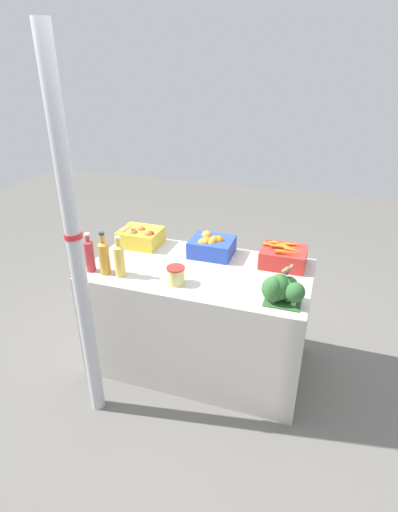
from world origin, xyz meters
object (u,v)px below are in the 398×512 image
at_px(support_pole, 76,254).
at_px(juice_bottle_amber, 104,256).
at_px(pickle_jar, 176,275).
at_px(sparrow_bird, 287,270).
at_px(orange_crate, 211,246).
at_px(juice_bottle_golden, 119,259).
at_px(broccoli_pile, 281,289).
at_px(apple_crate, 139,236).
at_px(juice_bottle_ruby, 90,255).
at_px(carrot_crate, 283,256).

bearing_deg(support_pole, juice_bottle_amber, 101.25).
xyz_separation_m(pickle_jar, sparrow_bird, (0.71, 0.01, 0.15)).
height_order(orange_crate, juice_bottle_amber, juice_bottle_amber).
bearing_deg(juice_bottle_golden, juice_bottle_amber, 180.00).
height_order(broccoli_pile, juice_bottle_amber, juice_bottle_amber).
height_order(juice_bottle_amber, pickle_jar, juice_bottle_amber).
relative_size(apple_crate, juice_bottle_golden, 1.09).
height_order(orange_crate, juice_bottle_ruby, juice_bottle_ruby).
bearing_deg(carrot_crate, sparrow_bird, -81.67).
relative_size(carrot_crate, juice_bottle_golden, 1.09).
distance_m(juice_bottle_ruby, juice_bottle_golden, 0.23).
distance_m(carrot_crate, juice_bottle_golden, 1.16).
relative_size(apple_crate, juice_bottle_ruby, 1.12).
xyz_separation_m(carrot_crate, juice_bottle_amber, (-1.15, -0.52, 0.06)).
relative_size(juice_bottle_amber, pickle_jar, 2.50).
bearing_deg(support_pole, juice_bottle_golden, 84.64).
height_order(apple_crate, sparrow_bird, sparrow_bird).
relative_size(carrot_crate, pickle_jar, 2.60).
height_order(support_pole, carrot_crate, support_pole).
xyz_separation_m(apple_crate, broccoli_pile, (1.19, -0.50, 0.01)).
distance_m(juice_bottle_ruby, sparrow_bird, 1.34).
height_order(support_pole, sparrow_bird, support_pole).
relative_size(broccoli_pile, juice_bottle_ruby, 0.92).
height_order(orange_crate, broccoli_pile, broccoli_pile).
height_order(support_pole, juice_bottle_golden, support_pole).
xyz_separation_m(support_pole, orange_crate, (0.53, 0.91, -0.26)).
height_order(orange_crate, sparrow_bird, sparrow_bird).
height_order(apple_crate, carrot_crate, carrot_crate).
xyz_separation_m(carrot_crate, juice_bottle_ruby, (-1.26, -0.52, 0.05)).
bearing_deg(juice_bottle_golden, orange_crate, 46.00).
xyz_separation_m(juice_bottle_ruby, juice_bottle_amber, (0.12, -0.00, 0.01)).
relative_size(orange_crate, broccoli_pile, 1.21).
xyz_separation_m(apple_crate, pickle_jar, (0.50, -0.48, -0.02)).
bearing_deg(carrot_crate, juice_bottle_golden, -153.41).
height_order(apple_crate, orange_crate, orange_crate).
distance_m(support_pole, pickle_jar, 0.67).
height_order(support_pole, juice_bottle_ruby, support_pole).
height_order(support_pole, orange_crate, support_pole).
relative_size(support_pole, broccoli_pile, 8.91).
bearing_deg(orange_crate, carrot_crate, 0.72).
distance_m(apple_crate, pickle_jar, 0.70).
relative_size(support_pole, juice_bottle_ruby, 8.22).
distance_m(juice_bottle_ruby, pickle_jar, 0.63).
distance_m(broccoli_pile, juice_bottle_amber, 1.20).
relative_size(juice_bottle_golden, sparrow_bird, 2.20).
bearing_deg(pickle_jar, support_pole, -135.88).
distance_m(broccoli_pile, juice_bottle_ruby, 1.31).
xyz_separation_m(apple_crate, juice_bottle_ruby, (-0.13, -0.51, 0.05)).
distance_m(orange_crate, sparrow_bird, 0.79).
height_order(support_pole, broccoli_pile, support_pole).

